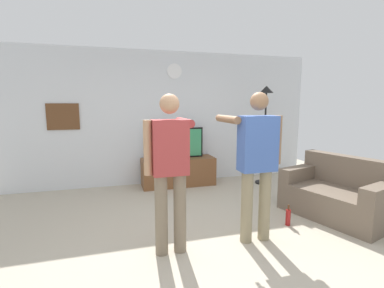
% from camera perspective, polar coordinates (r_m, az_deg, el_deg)
% --- Properties ---
extents(ground_plane, '(8.40, 8.40, 0.00)m').
position_cam_1_polar(ground_plane, '(3.47, 5.06, -20.37)').
color(ground_plane, '#B2A893').
extents(back_wall, '(6.40, 0.10, 2.70)m').
position_cam_1_polar(back_wall, '(5.90, -5.26, 5.24)').
color(back_wall, silver).
rests_on(back_wall, ground_plane).
extents(tv_stand, '(1.46, 0.53, 0.56)m').
position_cam_1_polar(tv_stand, '(5.75, -2.78, -5.61)').
color(tv_stand, brown).
rests_on(tv_stand, ground_plane).
extents(television, '(1.04, 0.07, 0.61)m').
position_cam_1_polar(television, '(5.68, -2.94, 0.23)').
color(television, black).
rests_on(television, tv_stand).
extents(wall_clock, '(0.30, 0.03, 0.30)m').
position_cam_1_polar(wall_clock, '(5.90, -3.61, 14.51)').
color(wall_clock, white).
extents(framed_picture, '(0.57, 0.04, 0.49)m').
position_cam_1_polar(framed_picture, '(5.79, -24.65, 5.06)').
color(framed_picture, brown).
extents(floor_lamp, '(0.32, 0.32, 2.00)m').
position_cam_1_polar(floor_lamp, '(5.91, 14.66, 5.79)').
color(floor_lamp, black).
rests_on(floor_lamp, ground_plane).
extents(person_standing_nearer_lamp, '(0.56, 0.78, 1.76)m').
position_cam_1_polar(person_standing_nearer_lamp, '(3.06, -4.50, -4.35)').
color(person_standing_nearer_lamp, '#7A6B56').
rests_on(person_standing_nearer_lamp, ground_plane).
extents(person_standing_nearer_couch, '(0.61, 0.78, 1.79)m').
position_cam_1_polar(person_standing_nearer_couch, '(3.41, 12.98, -2.78)').
color(person_standing_nearer_couch, gray).
rests_on(person_standing_nearer_couch, ground_plane).
extents(side_couch, '(1.22, 1.60, 0.87)m').
position_cam_1_polar(side_couch, '(4.74, 27.46, -9.10)').
color(side_couch, '#6B5B4C').
rests_on(side_couch, ground_plane).
extents(beverage_bottle, '(0.07, 0.07, 0.29)m').
position_cam_1_polar(beverage_bottle, '(4.19, 18.88, -13.83)').
color(beverage_bottle, maroon).
rests_on(beverage_bottle, ground_plane).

